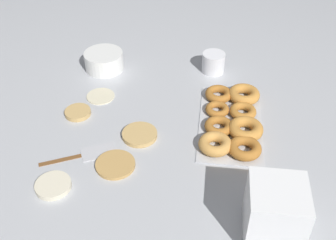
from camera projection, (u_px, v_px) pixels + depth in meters
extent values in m
plane|color=#B2B5BA|center=(142.00, 139.00, 1.32)|extent=(3.00, 3.00, 0.00)
cylinder|color=beige|center=(101.00, 96.00, 1.49)|extent=(0.10, 0.10, 0.01)
cylinder|color=tan|center=(78.00, 112.00, 1.41)|extent=(0.09, 0.09, 0.02)
cylinder|color=beige|center=(53.00, 185.00, 1.16)|extent=(0.10, 0.10, 0.02)
cylinder|color=tan|center=(140.00, 135.00, 1.33)|extent=(0.11, 0.11, 0.02)
cylinder|color=tan|center=(115.00, 164.00, 1.23)|extent=(0.12, 0.12, 0.01)
cube|color=silver|center=(230.00, 123.00, 1.38)|extent=(0.39, 0.20, 0.01)
torus|color=#AD6B28|center=(245.00, 148.00, 1.26)|extent=(0.10, 0.10, 0.03)
torus|color=#C68438|center=(246.00, 129.00, 1.32)|extent=(0.11, 0.11, 0.04)
torus|color=#B7752D|center=(243.00, 111.00, 1.40)|extent=(0.09, 0.09, 0.03)
torus|color=#C68438|center=(244.00, 94.00, 1.46)|extent=(0.11, 0.11, 0.04)
torus|color=#D19347|center=(215.00, 144.00, 1.27)|extent=(0.10, 0.10, 0.03)
torus|color=#AD6B28|center=(219.00, 126.00, 1.34)|extent=(0.09, 0.09, 0.03)
torus|color=#AD6B28|center=(217.00, 109.00, 1.41)|extent=(0.08, 0.08, 0.02)
torus|color=#AD6B28|center=(219.00, 94.00, 1.47)|extent=(0.09, 0.09, 0.03)
cylinder|color=white|center=(104.00, 61.00, 1.62)|extent=(0.15, 0.15, 0.07)
cube|color=white|center=(271.00, 229.00, 1.04)|extent=(0.14, 0.14, 0.03)
cube|color=white|center=(272.00, 222.00, 1.03)|extent=(0.14, 0.14, 0.03)
cube|color=white|center=(274.00, 216.00, 1.01)|extent=(0.14, 0.14, 0.03)
cube|color=white|center=(276.00, 209.00, 0.99)|extent=(0.14, 0.14, 0.03)
cube|color=white|center=(278.00, 202.00, 0.98)|extent=(0.14, 0.14, 0.03)
cube|color=white|center=(280.00, 194.00, 0.96)|extent=(0.14, 0.14, 0.03)
cylinder|color=white|center=(213.00, 63.00, 1.60)|extent=(0.09, 0.09, 0.08)
cube|color=brown|center=(60.00, 160.00, 1.25)|extent=(0.07, 0.12, 0.01)
cube|color=#BCBCC1|center=(98.00, 151.00, 1.27)|extent=(0.10, 0.12, 0.01)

